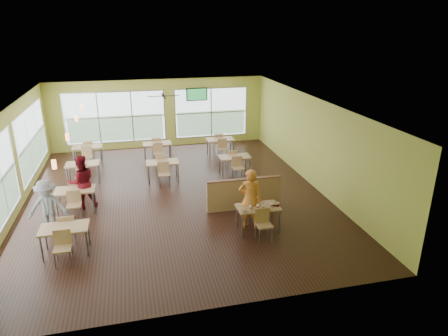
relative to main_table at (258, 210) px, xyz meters
The scene contains 20 objects.
room 3.73m from the main_table, 123.69° to the left, with size 12.00×12.04×3.20m.
window_bays 7.70m from the main_table, 127.41° to the left, with size 9.24×10.24×2.38m.
main_table is the anchor object (origin of this frame).
half_wall_divider 1.45m from the main_table, 90.00° to the left, with size 2.40×0.14×1.04m.
dining_tables 5.61m from the main_table, 122.91° to the left, with size 6.92×8.72×0.87m.
pendant_lights 6.62m from the main_table, 144.75° to the left, with size 0.11×7.31×0.86m.
ceiling_fan 6.73m from the main_table, 108.43° to the left, with size 1.25×1.25×0.29m.
tv_backwall 9.08m from the main_table, 91.29° to the left, with size 1.00×0.07×0.60m.
man_plaid 0.39m from the main_table, 134.06° to the left, with size 0.67×0.44×1.83m, color #E15119.
patron_maroon 5.72m from the main_table, 151.04° to the left, with size 0.85×0.66×1.76m, color #590B12.
patron_grey 5.90m from the main_table, 168.24° to the left, with size 1.05×0.60×1.62m, color slate.
cup_blue 0.36m from the main_table, 153.50° to the right, with size 0.08×0.08×0.30m.
cup_yellow 0.23m from the main_table, 112.07° to the right, with size 0.09×0.09×0.32m.
cup_red_near 0.27m from the main_table, 57.38° to the right, with size 0.09×0.09×0.31m.
cup_red_far 0.42m from the main_table, 16.08° to the right, with size 0.09×0.09×0.31m.
food_basket 0.53m from the main_table, ahead, with size 0.25×0.25×0.06m.
ketchup_cup 0.58m from the main_table, 13.14° to the right, with size 0.07×0.07×0.03m, color #A90016.
wrapper_left 0.54m from the main_table, 154.31° to the right, with size 0.16×0.15×0.04m, color #977A49.
wrapper_mid 0.18m from the main_table, 106.90° to the left, with size 0.21×0.19×0.05m, color #977A49.
wrapper_right 0.38m from the main_table, 56.73° to the right, with size 0.15×0.13×0.04m, color #977A49.
Camera 1 is at (-1.31, -12.72, 5.68)m, focal length 32.00 mm.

